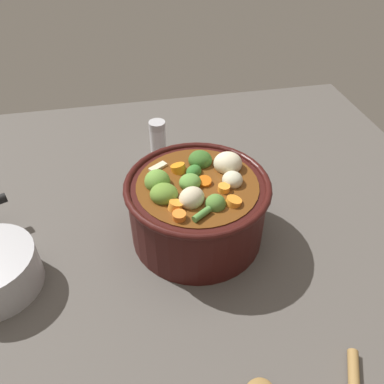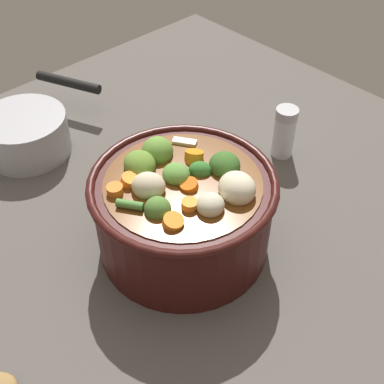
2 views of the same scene
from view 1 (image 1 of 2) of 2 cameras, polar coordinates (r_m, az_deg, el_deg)
ground_plane at (r=0.74m, az=0.72°, el=-6.08°), size 1.10×1.10×0.00m
cooking_pot at (r=0.69m, az=0.75°, el=-2.23°), size 0.25×0.25×0.15m
salt_shaker at (r=0.91m, az=-5.01°, el=7.67°), size 0.04×0.04×0.09m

